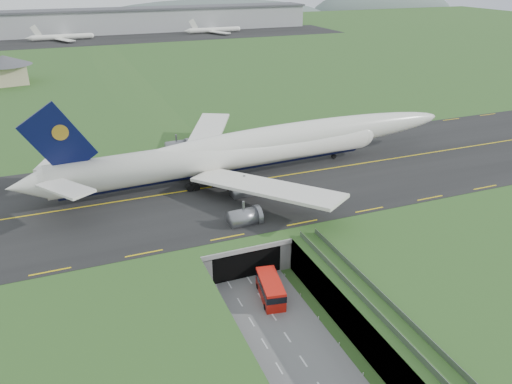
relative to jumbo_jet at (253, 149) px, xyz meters
name	(u,v)px	position (x,y,z in m)	size (l,w,h in m)	color
ground	(266,306)	(-12.43, -37.02, -11.65)	(900.00, 900.00, 0.00)	#2D5522
airfield_deck	(266,290)	(-12.43, -37.02, -8.65)	(800.00, 800.00, 6.00)	gray
trench_road	(286,336)	(-12.43, -44.52, -11.55)	(12.00, 75.00, 0.20)	slate
taxiway	(204,188)	(-12.43, -4.02, -5.56)	(800.00, 44.00, 0.18)	black
tunnel_portal	(230,237)	(-12.43, -20.31, -8.31)	(17.00, 22.30, 6.00)	gray
guideway	(406,339)	(-1.43, -56.13, -6.32)	(3.00, 53.00, 7.05)	#A8A8A3
jumbo_jet	(253,149)	(0.00, 0.00, 0.00)	(99.94, 63.24, 20.95)	white
shuttle_tram	(270,289)	(-11.04, -35.62, -9.82)	(4.45, 8.65, 3.34)	red
service_building	(5,67)	(-54.97, 118.83, 0.77)	(22.80, 22.80, 10.83)	#C4B58D
cargo_terminal	(89,22)	(-12.58, 262.39, 2.31)	(320.00, 67.00, 15.60)	#B2B2B2
distant_hills	(152,26)	(51.95, 392.98, -15.65)	(700.00, 91.00, 60.00)	#556663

